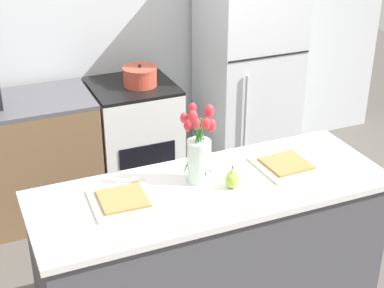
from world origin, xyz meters
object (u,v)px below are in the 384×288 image
at_px(refrigerator, 247,71).
at_px(pear_figurine, 232,179).
at_px(cooking_pot, 140,76).
at_px(stove_range, 135,141).
at_px(plate_setting_right, 286,165).
at_px(plate_setting_left, 123,200).
at_px(flower_vase, 199,152).

relative_size(refrigerator, pear_figurine, 14.37).
relative_size(pear_figurine, cooking_pot, 0.49).
relative_size(stove_range, plate_setting_right, 2.86).
bearing_deg(refrigerator, pear_figurine, -120.28).
relative_size(plate_setting_left, cooking_pot, 1.27).
xyz_separation_m(plate_setting_left, plate_setting_right, (0.89, 0.00, 0.00)).
bearing_deg(refrigerator, flower_vase, -125.50).
relative_size(stove_range, plate_setting_left, 2.86).
bearing_deg(plate_setting_right, stove_range, 102.48).
distance_m(pear_figurine, plate_setting_right, 0.37).
bearing_deg(pear_figurine, plate_setting_right, 13.14).
height_order(pear_figurine, plate_setting_right, pear_figurine).
relative_size(flower_vase, plate_setting_right, 1.26).
bearing_deg(cooking_pot, plate_setting_right, -79.14).
distance_m(pear_figurine, cooking_pot, 1.61).
distance_m(pear_figurine, plate_setting_left, 0.54).
height_order(refrigerator, flower_vase, refrigerator).
height_order(pear_figurine, plate_setting_left, pear_figurine).
bearing_deg(plate_setting_right, cooking_pot, 100.86).
xyz_separation_m(pear_figurine, plate_setting_left, (-0.53, 0.08, -0.04)).
distance_m(refrigerator, flower_vase, 1.88).
height_order(plate_setting_right, cooking_pot, cooking_pot).
distance_m(flower_vase, cooking_pot, 1.50).
xyz_separation_m(stove_range, flower_vase, (-0.14, -1.52, 0.65)).
relative_size(refrigerator, cooking_pot, 7.05).
bearing_deg(cooking_pot, stove_range, 145.25).
bearing_deg(plate_setting_right, refrigerator, 68.88).
height_order(refrigerator, pear_figurine, refrigerator).
xyz_separation_m(refrigerator, cooking_pot, (-0.90, -0.04, 0.09)).
bearing_deg(plate_setting_left, flower_vase, 5.76).
distance_m(refrigerator, pear_figurine, 1.91).
distance_m(stove_range, flower_vase, 1.66).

